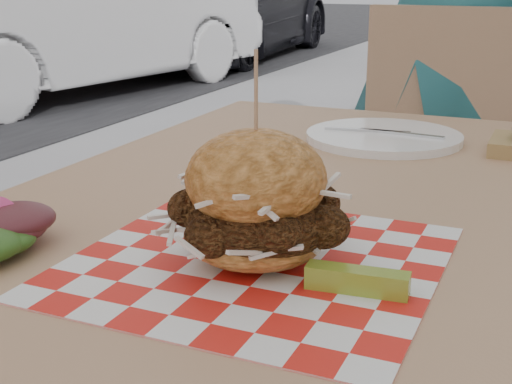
% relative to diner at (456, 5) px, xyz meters
% --- Properties ---
extents(diner, '(0.81, 0.67, 1.89)m').
position_rel_diner_xyz_m(diner, '(0.00, 0.00, 0.00)').
color(diner, '#286E75').
rests_on(diner, ground).
extents(car_white, '(2.12, 4.15, 1.30)m').
position_rel_diner_xyz_m(car_white, '(-3.69, 3.02, -0.29)').
color(car_white, silver).
rests_on(car_white, ground).
extents(car_dark, '(1.94, 4.31, 1.22)m').
position_rel_diner_xyz_m(car_dark, '(-3.69, 6.20, -0.33)').
color(car_dark, black).
rests_on(car_dark, ground).
extents(patio_table, '(0.80, 1.20, 0.75)m').
position_rel_diner_xyz_m(patio_table, '(0.02, -1.17, -0.27)').
color(patio_table, tan).
rests_on(patio_table, ground).
extents(patio_chair, '(0.44, 0.45, 0.95)m').
position_rel_diner_xyz_m(patio_chair, '(0.02, -0.27, -0.39)').
color(patio_chair, tan).
rests_on(patio_chair, ground).
extents(paper_liner, '(0.36, 0.36, 0.00)m').
position_rel_diner_xyz_m(paper_liner, '(0.03, -1.42, -0.19)').
color(paper_liner, red).
rests_on(paper_liner, patio_table).
extents(sandwich, '(0.19, 0.19, 0.21)m').
position_rel_diner_xyz_m(sandwich, '(0.03, -1.42, -0.13)').
color(sandwich, '#CC7F39').
rests_on(sandwich, paper_liner).
extents(pickle_spear, '(0.10, 0.03, 0.02)m').
position_rel_diner_xyz_m(pickle_spear, '(0.15, -1.45, -0.18)').
color(pickle_spear, '#999C2D').
rests_on(pickle_spear, paper_liner).
extents(place_setting, '(0.27, 0.27, 0.02)m').
position_rel_diner_xyz_m(place_setting, '(0.02, -0.84, -0.19)').
color(place_setting, white).
rests_on(place_setting, patio_table).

